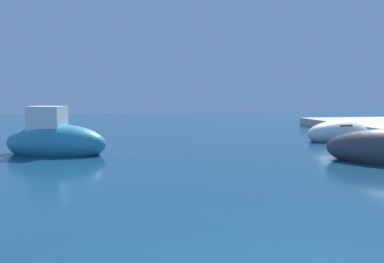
{
  "coord_description": "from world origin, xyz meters",
  "views": [
    {
      "loc": [
        -1.99,
        -3.81,
        2.2
      ],
      "look_at": [
        0.95,
        11.92,
        0.69
      ],
      "focal_mm": 39.78,
      "sensor_mm": 36.0,
      "label": 1
    }
  ],
  "objects": [
    {
      "name": "moored_boat_0",
      "position": [
        7.92,
        13.53,
        0.33
      ],
      "size": [
        3.32,
        1.83,
        1.18
      ],
      "rotation": [
        0.0,
        0.0,
        3.31
      ],
      "color": "white",
      "rests_on": "ground"
    },
    {
      "name": "moored_boat_4",
      "position": [
        -4.0,
        11.64,
        0.47
      ],
      "size": [
        3.94,
        2.62,
        1.99
      ],
      "rotation": [
        0.0,
        0.0,
        5.95
      ],
      "color": "teal",
      "rests_on": "ground"
    }
  ]
}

